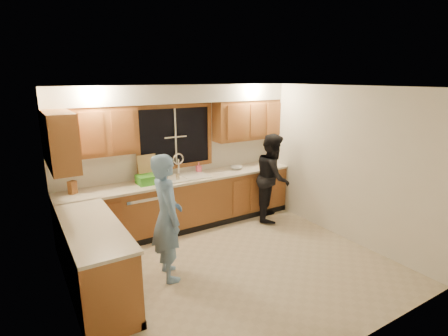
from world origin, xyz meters
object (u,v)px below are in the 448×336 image
object	(u,v)px
woman	(273,177)
knife_block	(72,187)
man	(167,217)
dish_crate	(147,180)
sink	(184,181)
stove	(105,283)
soap_bottle	(199,168)
dishwasher	(138,215)
bowl	(236,168)

from	to	relation	value
woman	knife_block	bearing A→B (deg)	121.46
man	dish_crate	size ratio (longest dim) A/B	5.47
sink	dish_crate	bearing A→B (deg)	-178.84
stove	man	size ratio (longest dim) A/B	0.53
sink	woman	distance (m)	1.67
stove	man	bearing A→B (deg)	26.73
woman	dish_crate	size ratio (longest dim) A/B	5.25
woman	soap_bottle	world-z (taller)	woman
dishwasher	soap_bottle	distance (m)	1.39
man	bowl	world-z (taller)	man
dishwasher	soap_bottle	world-z (taller)	soap_bottle
knife_block	bowl	xyz separation A→B (m)	(2.89, -0.08, -0.07)
man	soap_bottle	size ratio (longest dim) A/B	9.00
man	bowl	distance (m)	2.40
woman	bowl	xyz separation A→B (m)	(-0.48, 0.50, 0.13)
stove	knife_block	distance (m)	2.00
dish_crate	knife_block	bearing A→B (deg)	174.77
dish_crate	soap_bottle	size ratio (longest dim) A/B	1.64
dishwasher	stove	bearing A→B (deg)	-117.69
dish_crate	soap_bottle	world-z (taller)	soap_bottle
dishwasher	woman	distance (m)	2.52
man	woman	distance (m)	2.61
stove	woman	bearing A→B (deg)	21.33
dishwasher	stove	size ratio (longest dim) A/B	0.91
dishwasher	dish_crate	bearing A→B (deg)	0.38
stove	dish_crate	size ratio (longest dim) A/B	2.90
stove	man	distance (m)	1.12
knife_block	dish_crate	size ratio (longest dim) A/B	0.63
man	woman	xyz separation A→B (m)	(2.46, 0.86, -0.03)
woman	dish_crate	bearing A→B (deg)	119.20
stove	knife_block	size ratio (longest dim) A/B	4.59
man	woman	bearing A→B (deg)	-63.25
dishwasher	knife_block	xyz separation A→B (m)	(-0.93, 0.10, 0.61)
dishwasher	stove	xyz separation A→B (m)	(-0.95, -1.81, 0.04)
dishwasher	soap_bottle	bearing A→B (deg)	7.86
man	soap_bottle	bearing A→B (deg)	-32.10
knife_block	soap_bottle	bearing A→B (deg)	-32.01
sink	knife_block	world-z (taller)	sink
woman	knife_block	distance (m)	3.43
knife_block	soap_bottle	world-z (taller)	knife_block
dishwasher	sink	bearing A→B (deg)	0.99
soap_bottle	man	bearing A→B (deg)	-129.68
sink	dishwasher	bearing A→B (deg)	-179.01
sink	soap_bottle	world-z (taller)	sink
dishwasher	stove	distance (m)	2.04
knife_block	soap_bottle	distance (m)	2.17
bowl	stove	bearing A→B (deg)	-147.85
knife_block	soap_bottle	size ratio (longest dim) A/B	1.04
stove	bowl	world-z (taller)	bowl
soap_bottle	bowl	bearing A→B (deg)	-11.81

